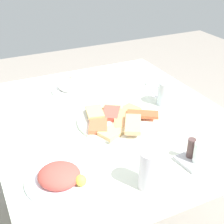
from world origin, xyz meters
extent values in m
cube|color=silver|center=(0.00, 0.00, 0.72)|extent=(1.04, 0.91, 0.02)
cylinder|color=#4C4A54|center=(0.46, -0.40, 0.35)|extent=(0.04, 0.04, 0.70)
cylinder|color=#4C4A54|center=(0.46, 0.40, 0.35)|extent=(0.04, 0.04, 0.70)
cylinder|color=white|center=(-0.05, 0.00, 0.73)|extent=(0.29, 0.29, 0.01)
cube|color=#DF5143|center=(-0.01, 0.00, 0.75)|extent=(0.12, 0.11, 0.02)
cube|color=#E0B777|center=(-0.13, 0.05, 0.75)|extent=(0.10, 0.12, 0.01)
cube|color=#D66641|center=(-0.07, 0.08, 0.75)|extent=(0.14, 0.11, 0.02)
cube|color=#E39E63|center=(-0.08, -0.01, 0.75)|extent=(0.13, 0.10, 0.02)
cube|color=#E05732|center=(-0.09, -0.10, 0.76)|extent=(0.11, 0.13, 0.01)
cube|color=tan|center=(-0.15, -0.02, 0.77)|extent=(0.14, 0.11, 0.02)
cube|color=#DAB874|center=(0.01, 0.06, 0.76)|extent=(0.11, 0.08, 0.01)
cube|color=#E3D384|center=(0.05, -0.03, 0.75)|extent=(0.10, 0.11, 0.01)
cube|color=#E2B662|center=(-0.02, -0.07, 0.75)|extent=(0.10, 0.13, 0.01)
cylinder|color=white|center=(-0.29, 0.30, 0.73)|extent=(0.20, 0.20, 0.01)
ellipsoid|color=#CF4E43|center=(-0.29, 0.30, 0.75)|extent=(0.16, 0.17, 0.06)
sphere|color=#DEE649|center=(-0.34, 0.25, 0.75)|extent=(0.03, 0.03, 0.03)
cylinder|color=white|center=(0.30, 0.05, 0.73)|extent=(0.20, 0.20, 0.01)
ellipsoid|color=white|center=(0.30, 0.05, 0.75)|extent=(0.18, 0.18, 0.05)
sphere|color=#ECD04C|center=(0.36, 0.04, 0.75)|extent=(0.03, 0.03, 0.03)
cylinder|color=silver|center=(-0.42, 0.07, 0.79)|extent=(0.09, 0.09, 0.12)
cylinder|color=silver|center=(-0.01, -0.26, 0.78)|extent=(0.07, 0.07, 0.10)
cube|color=white|center=(0.12, -0.30, 0.73)|extent=(0.17, 0.17, 0.00)
cube|color=silver|center=(0.12, -0.32, 0.73)|extent=(0.17, 0.06, 0.00)
cube|color=silver|center=(0.12, -0.28, 0.73)|extent=(0.18, 0.05, 0.00)
cube|color=#B2B2B7|center=(-0.38, -0.11, 0.73)|extent=(0.10, 0.10, 0.01)
cylinder|color=white|center=(-0.40, -0.11, 0.78)|extent=(0.03, 0.03, 0.07)
cylinder|color=brown|center=(-0.37, -0.11, 0.77)|extent=(0.03, 0.03, 0.07)
camera|label=1|loc=(-1.02, 0.48, 1.38)|focal=52.06mm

